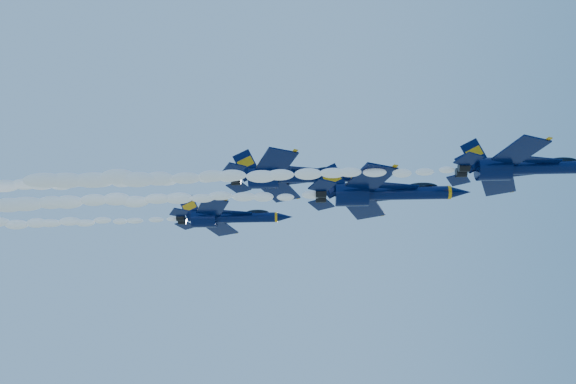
{
  "coord_description": "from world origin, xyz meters",
  "views": [
    {
      "loc": [
        -3.06,
        -67.53,
        118.44
      ],
      "look_at": [
        -5.66,
        1.17,
        152.7
      ],
      "focal_mm": 35.0,
      "sensor_mm": 36.0,
      "label": 1
    }
  ],
  "objects_px": {
    "jet_third": "(292,176)",
    "jet_fourth": "(227,217)",
    "jet_second": "(383,193)",
    "jet_lead": "(524,168)"
  },
  "relations": [
    {
      "from": "jet_third",
      "to": "jet_second",
      "type": "bearing_deg",
      "value": -15.72
    },
    {
      "from": "jet_lead",
      "to": "jet_fourth",
      "type": "height_order",
      "value": "jet_fourth"
    },
    {
      "from": "jet_third",
      "to": "jet_fourth",
      "type": "bearing_deg",
      "value": 128.37
    },
    {
      "from": "jet_fourth",
      "to": "jet_third",
      "type": "bearing_deg",
      "value": -51.63
    },
    {
      "from": "jet_lead",
      "to": "jet_second",
      "type": "relative_size",
      "value": 0.89
    },
    {
      "from": "jet_fourth",
      "to": "jet_second",
      "type": "bearing_deg",
      "value": -36.89
    },
    {
      "from": "jet_third",
      "to": "jet_fourth",
      "type": "xyz_separation_m",
      "value": [
        -10.84,
        13.69,
        0.01
      ]
    },
    {
      "from": "jet_lead",
      "to": "jet_fourth",
      "type": "bearing_deg",
      "value": 148.15
    },
    {
      "from": "jet_second",
      "to": "jet_third",
      "type": "height_order",
      "value": "jet_third"
    },
    {
      "from": "jet_lead",
      "to": "jet_third",
      "type": "height_order",
      "value": "jet_third"
    }
  ]
}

